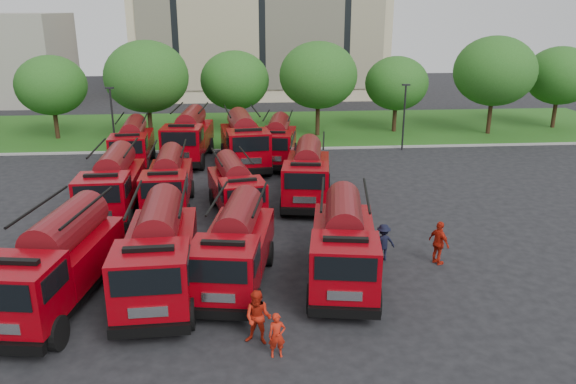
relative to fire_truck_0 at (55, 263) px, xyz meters
name	(u,v)px	position (x,y,z in m)	size (l,w,h in m)	color
ground	(254,241)	(7.35, 5.51, -1.74)	(140.00, 140.00, 0.00)	black
lawn	(247,129)	(7.35, 31.51, -1.68)	(70.00, 16.00, 0.12)	#275115
curb	(249,150)	(7.35, 23.41, -1.67)	(70.00, 0.30, 0.14)	gray
tree_1	(51,85)	(-8.65, 28.51, 2.81)	(5.71, 5.71, 6.98)	#382314
tree_2	(147,77)	(-0.65, 27.01, 3.62)	(6.72, 6.72, 8.22)	#382314
tree_3	(235,80)	(6.35, 29.51, 2.95)	(5.88, 5.88, 7.19)	#382314
tree_4	(318,75)	(13.35, 28.01, 3.49)	(6.55, 6.55, 8.01)	#382314
tree_5	(397,83)	(20.35, 29.01, 2.61)	(5.46, 5.46, 6.68)	#382314
tree_6	(495,71)	(28.35, 27.51, 3.75)	(6.89, 6.89, 8.42)	#382314
tree_7	(560,76)	(35.35, 29.51, 3.08)	(6.05, 6.05, 7.39)	#382314
lamp_post_0	(112,117)	(-2.65, 22.71, 1.16)	(0.60, 0.25, 5.11)	black
lamp_post_1	(404,113)	(19.35, 22.71, 1.16)	(0.60, 0.25, 5.11)	black
fire_truck_0	(55,263)	(0.00, 0.00, 0.00)	(3.72, 7.88, 3.45)	black
fire_truck_1	(159,252)	(3.64, 0.67, 0.00)	(3.03, 7.68, 3.45)	black
fire_truck_2	(235,246)	(6.55, 1.29, -0.14)	(3.49, 7.27, 3.18)	black
fire_truck_3	(344,243)	(10.87, 1.12, -0.08)	(3.59, 7.51, 3.28)	black
fire_truck_4	(113,184)	(-0.04, 9.91, -0.07)	(2.80, 7.32, 3.31)	black
fire_truck_5	(168,181)	(2.80, 10.56, -0.19)	(2.66, 6.83, 3.07)	black
fire_truck_6	(235,188)	(6.48, 9.38, -0.28)	(3.33, 6.66, 2.90)	black
fire_truck_7	(307,173)	(10.55, 11.25, -0.10)	(3.48, 7.40, 3.24)	black
fire_truck_8	(133,144)	(-0.71, 19.51, -0.14)	(2.93, 7.11, 3.17)	black
fire_truck_9	(189,136)	(3.02, 20.99, 0.04)	(3.32, 7.93, 3.53)	black
fire_truck_10	(244,141)	(7.00, 19.06, 0.07)	(3.58, 8.12, 3.58)	black
fire_truck_11	(277,141)	(9.34, 19.67, -0.15)	(3.38, 7.19, 3.15)	black
firefighter_0	(277,356)	(7.89, -3.88, -1.74)	(0.55, 0.40, 1.51)	#AE1D0D
firefighter_1	(259,343)	(7.32, -3.09, -1.74)	(0.93, 0.51, 1.90)	#AE1D0D
firefighter_2	(437,264)	(15.27, 2.38, -1.74)	(1.14, 0.65, 1.95)	#AE1D0D
firefighter_3	(382,260)	(12.97, 2.96, -1.74)	(1.08, 0.56, 1.67)	black
firefighter_4	(89,248)	(-0.27, 5.25, -1.74)	(0.83, 0.54, 1.69)	black
firefighter_5	(340,230)	(11.70, 6.58, -1.74)	(1.50, 0.65, 1.62)	#AE1D0D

